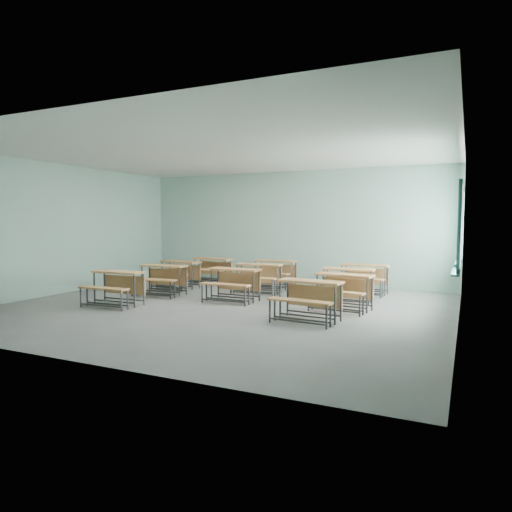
# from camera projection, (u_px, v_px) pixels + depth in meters

# --- Properties ---
(room) EXTENTS (9.04, 8.04, 3.24)m
(room) POSITION_uv_depth(u_px,v_px,m) (225.00, 231.00, 9.36)
(room) COLOR slate
(room) RESTS_ON ground
(desk_unit_r0c0) EXTENTS (1.18, 0.81, 0.73)m
(desk_unit_r0c0) POSITION_uv_depth(u_px,v_px,m) (115.00, 283.00, 9.67)
(desk_unit_r0c0) COLOR #B67741
(desk_unit_r0c0) RESTS_ON ground
(desk_unit_r0c2) EXTENTS (1.22, 0.88, 0.73)m
(desk_unit_r0c2) POSITION_uv_depth(u_px,v_px,m) (308.00, 294.00, 8.17)
(desk_unit_r0c2) COLOR #B67741
(desk_unit_r0c2) RESTS_ON ground
(desk_unit_r1c0) EXTENTS (1.20, 0.84, 0.73)m
(desk_unit_r1c0) POSITION_uv_depth(u_px,v_px,m) (162.00, 275.00, 11.06)
(desk_unit_r1c0) COLOR #B67741
(desk_unit_r1c0) RESTS_ON ground
(desk_unit_r1c1) EXTENTS (1.17, 0.79, 0.73)m
(desk_unit_r1c1) POSITION_uv_depth(u_px,v_px,m) (233.00, 279.00, 10.22)
(desk_unit_r1c1) COLOR #B67741
(desk_unit_r1c1) RESTS_ON ground
(desk_unit_r1c2) EXTENTS (1.25, 0.92, 0.73)m
(desk_unit_r1c2) POSITION_uv_depth(u_px,v_px,m) (342.00, 286.00, 9.17)
(desk_unit_r1c2) COLOR #B67741
(desk_unit_r1c2) RESTS_ON ground
(desk_unit_r2c0) EXTENTS (1.25, 0.93, 0.73)m
(desk_unit_r2c0) POSITION_uv_depth(u_px,v_px,m) (178.00, 270.00, 12.18)
(desk_unit_r2c0) COLOR #B67741
(desk_unit_r2c0) RESTS_ON ground
(desk_unit_r2c1) EXTENTS (1.23, 0.88, 0.73)m
(desk_unit_r2c1) POSITION_uv_depth(u_px,v_px,m) (257.00, 274.00, 11.35)
(desk_unit_r2c1) COLOR #B67741
(desk_unit_r2c1) RESTS_ON ground
(desk_unit_r2c2) EXTENTS (1.17, 0.79, 0.73)m
(desk_unit_r2c2) POSITION_uv_depth(u_px,v_px,m) (347.00, 279.00, 10.23)
(desk_unit_r2c2) COLOR #B67741
(desk_unit_r2c2) RESTS_ON ground
(desk_unit_r3c0) EXTENTS (1.20, 0.84, 0.73)m
(desk_unit_r3c0) POSITION_uv_depth(u_px,v_px,m) (211.00, 266.00, 13.20)
(desk_unit_r3c0) COLOR #B67741
(desk_unit_r3c0) RESTS_ON ground
(desk_unit_r3c1) EXTENTS (1.19, 0.82, 0.73)m
(desk_unit_r3c1) POSITION_uv_depth(u_px,v_px,m) (274.00, 269.00, 12.35)
(desk_unit_r3c1) COLOR #B67741
(desk_unit_r3c1) RESTS_ON ground
(desk_unit_r3c2) EXTENTS (1.21, 0.86, 0.73)m
(desk_unit_r3c2) POSITION_uv_depth(u_px,v_px,m) (363.00, 274.00, 11.22)
(desk_unit_r3c2) COLOR #B67741
(desk_unit_r3c2) RESTS_ON ground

